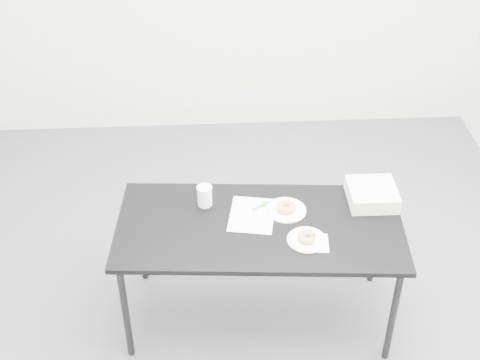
{
  "coord_description": "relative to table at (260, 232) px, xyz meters",
  "views": [
    {
      "loc": [
        -0.23,
        -2.94,
        3.06
      ],
      "look_at": [
        -0.06,
        0.02,
        0.86
      ],
      "focal_mm": 50.0,
      "sensor_mm": 36.0,
      "label": 1
    }
  ],
  "objects": [
    {
      "name": "plate_near",
      "position": [
        0.24,
        -0.14,
        0.06
      ],
      "size": [
        0.21,
        0.21,
        0.01
      ],
      "primitive_type": "cylinder",
      "color": "white",
      "rests_on": "napkin"
    },
    {
      "name": "floor",
      "position": [
        -0.04,
        0.19,
        -0.66
      ],
      "size": [
        4.0,
        4.0,
        0.0
      ],
      "primitive_type": "plane",
      "color": "#4B4B50",
      "rests_on": "ground"
    },
    {
      "name": "cup_lid",
      "position": [
        0.17,
        0.15,
        0.06
      ],
      "size": [
        0.08,
        0.08,
        0.01
      ],
      "primitive_type": "cylinder",
      "color": "white",
      "rests_on": "table"
    },
    {
      "name": "donut_far",
      "position": [
        0.16,
        0.11,
        0.08
      ],
      "size": [
        0.11,
        0.11,
        0.04
      ],
      "primitive_type": "torus",
      "rotation": [
        0.0,
        0.0,
        0.01
      ],
      "color": "#CC7C40",
      "rests_on": "plate_far"
    },
    {
      "name": "plate_far",
      "position": [
        0.16,
        0.11,
        0.06
      ],
      "size": [
        0.23,
        0.23,
        0.01
      ],
      "primitive_type": "cylinder",
      "color": "white",
      "rests_on": "table"
    },
    {
      "name": "scorecard",
      "position": [
        -0.04,
        0.08,
        0.05
      ],
      "size": [
        0.29,
        0.34,
        0.0
      ],
      "primitive_type": "cube",
      "rotation": [
        0.0,
        0.0,
        -0.18
      ],
      "color": "white",
      "rests_on": "table"
    },
    {
      "name": "coffee_cup",
      "position": [
        -0.29,
        0.19,
        0.11
      ],
      "size": [
        0.08,
        0.08,
        0.12
      ],
      "primitive_type": "cylinder",
      "color": "white",
      "rests_on": "table"
    },
    {
      "name": "donut_near",
      "position": [
        0.24,
        -0.14,
        0.08
      ],
      "size": [
        0.12,
        0.12,
        0.03
      ],
      "primitive_type": "torus",
      "rotation": [
        0.0,
        0.0,
        -0.23
      ],
      "color": "#CC7C40",
      "rests_on": "plate_near"
    },
    {
      "name": "bakery_box",
      "position": [
        0.65,
        0.17,
        0.1
      ],
      "size": [
        0.27,
        0.27,
        0.09
      ],
      "primitive_type": "cube",
      "rotation": [
        0.0,
        0.0,
        -0.01
      ],
      "color": "silver",
      "rests_on": "table"
    },
    {
      "name": "table",
      "position": [
        0.0,
        0.0,
        0.0
      ],
      "size": [
        1.6,
        0.84,
        0.71
      ],
      "rotation": [
        0.0,
        0.0,
        -0.07
      ],
      "color": "black",
      "rests_on": "floor"
    },
    {
      "name": "pen",
      "position": [
        0.03,
        0.16,
        0.06
      ],
      "size": [
        0.13,
        0.09,
        0.01
      ],
      "primitive_type": "cylinder",
      "rotation": [
        0.0,
        1.57,
        0.57
      ],
      "color": "#0C8570",
      "rests_on": "scorecard"
    },
    {
      "name": "napkin",
      "position": [
        0.27,
        -0.17,
        0.06
      ],
      "size": [
        0.16,
        0.16,
        0.0
      ],
      "primitive_type": "cube",
      "rotation": [
        0.0,
        0.0,
        -0.09
      ],
      "color": "white",
      "rests_on": "table"
    },
    {
      "name": "logo_patch",
      "position": [
        0.05,
        0.17,
        0.06
      ],
      "size": [
        0.06,
        0.06,
        0.0
      ],
      "primitive_type": "cube",
      "rotation": [
        0.0,
        0.0,
        -0.18
      ],
      "color": "green",
      "rests_on": "scorecard"
    }
  ]
}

